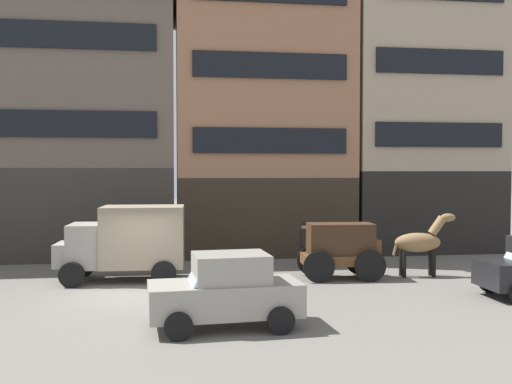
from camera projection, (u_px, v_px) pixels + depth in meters
The scene contains 9 objects.
ground_plane at pixel (138, 297), 17.49m from camera, with size 120.00×120.00×0.00m, color slate.
building_center_left at pixel (79, 126), 26.42m from camera, with size 9.14×6.33×11.69m.
building_center_right at pixel (261, 74), 27.51m from camera, with size 8.49×6.33×16.91m.
building_far_right at pixel (413, 72), 28.59m from camera, with size 7.63×6.33×17.42m.
cargo_wagon at pixel (342, 247), 20.42m from camera, with size 2.99×1.68×1.98m.
draft_horse at pixel (420, 242), 20.83m from camera, with size 2.35×0.71×2.30m.
delivery_truck_near at pixel (126, 240), 19.97m from camera, with size 4.41×2.26×2.62m.
sedan_parked_curb at pixel (226, 291), 14.06m from camera, with size 3.81×2.08×1.83m.
pedestrian_officer at pixel (304, 242), 22.95m from camera, with size 0.47×0.47×1.79m.
Camera 1 is at (1.12, -17.69, 3.88)m, focal length 40.27 mm.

